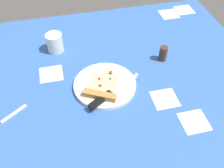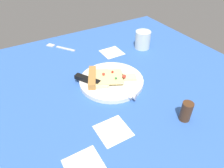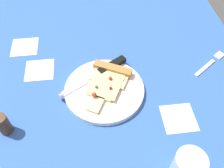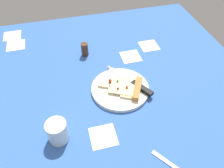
# 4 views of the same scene
# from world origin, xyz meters

# --- Properties ---
(ground_plane) EXTENTS (1.13, 1.13, 0.03)m
(ground_plane) POSITION_xyz_m (0.00, 0.00, -0.01)
(ground_plane) COLOR #3360B7
(ground_plane) RESTS_ON ground
(plate) EXTENTS (0.24, 0.24, 0.02)m
(plate) POSITION_xyz_m (-0.08, 0.02, 0.01)
(plate) COLOR white
(plate) RESTS_ON ground_plane
(pizza_slice) EXTENTS (0.15, 0.19, 0.03)m
(pizza_slice) POSITION_xyz_m (-0.09, -0.00, 0.02)
(pizza_slice) COLOR beige
(pizza_slice) RESTS_ON plate
(knife) EXTENTS (0.22, 0.14, 0.02)m
(knife) POSITION_xyz_m (-0.07, -0.04, 0.02)
(knife) COLOR silver
(knife) RESTS_ON plate
(drinking_glass) EXTENTS (0.07, 0.07, 0.08)m
(drinking_glass) POSITION_xyz_m (-0.24, 0.28, 0.04)
(drinking_glass) COLOR silver
(drinking_glass) RESTS_ON ground_plane
(pepper_shaker) EXTENTS (0.03, 0.03, 0.06)m
(pepper_shaker) POSITION_xyz_m (0.19, 0.12, 0.03)
(pepper_shaker) COLOR #4C2D19
(pepper_shaker) RESTS_ON ground_plane
(fork) EXTENTS (0.13, 0.10, 0.01)m
(fork) POSITION_xyz_m (-0.44, -0.05, 0.00)
(fork) COLOR silver
(fork) RESTS_ON ground_plane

